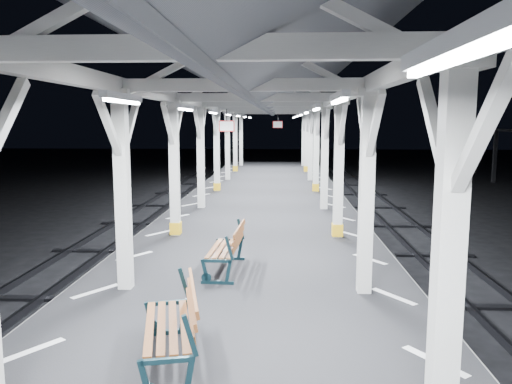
{
  "coord_description": "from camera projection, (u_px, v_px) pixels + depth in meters",
  "views": [
    {
      "loc": [
        0.63,
        -10.04,
        3.8
      ],
      "look_at": [
        0.04,
        1.29,
        2.2
      ],
      "focal_mm": 35.0,
      "sensor_mm": 36.0,
      "label": 1
    }
  ],
  "objects": [
    {
      "name": "bench_near",
      "position": [
        176.0,
        323.0,
        5.78
      ],
      "size": [
        0.99,
        1.79,
        0.92
      ],
      "rotation": [
        0.0,
        0.0,
        0.23
      ],
      "color": "#0F252C",
      "rests_on": "platform"
    },
    {
      "name": "track_left",
      "position": [
        20.0,
        296.0,
        10.74
      ],
      "size": [
        2.2,
        60.0,
        0.16
      ],
      "color": "#2D2D33",
      "rests_on": "ground"
    },
    {
      "name": "hazard_stripes_right",
      "position": [
        370.0,
        259.0,
        10.23
      ],
      "size": [
        1.0,
        48.0,
        0.01
      ],
      "primitive_type": "cube",
      "color": "silver",
      "rests_on": "platform"
    },
    {
      "name": "platform",
      "position": [
        251.0,
        281.0,
        10.42
      ],
      "size": [
        6.0,
        50.0,
        1.0
      ],
      "primitive_type": "cube",
      "color": "black",
      "rests_on": "ground"
    },
    {
      "name": "ground",
      "position": [
        251.0,
        304.0,
        10.49
      ],
      "size": [
        120.0,
        120.0,
        0.0
      ],
      "primitive_type": "plane",
      "color": "black",
      "rests_on": "ground"
    },
    {
      "name": "track_right",
      "position": [
        494.0,
        305.0,
        10.22
      ],
      "size": [
        2.2,
        60.0,
        0.16
      ],
      "color": "#2D2D33",
      "rests_on": "ground"
    },
    {
      "name": "hazard_stripes_left",
      "position": [
        135.0,
        256.0,
        10.48
      ],
      "size": [
        1.0,
        48.0,
        0.01
      ],
      "primitive_type": "cube",
      "color": "silver",
      "rests_on": "platform"
    },
    {
      "name": "canopy",
      "position": [
        250.0,
        83.0,
        9.84
      ],
      "size": [
        5.4,
        49.0,
        4.65
      ],
      "color": "silver",
      "rests_on": "platform"
    },
    {
      "name": "bench_mid",
      "position": [
        229.0,
        247.0,
        9.36
      ],
      "size": [
        0.68,
        1.63,
        0.87
      ],
      "rotation": [
        0.0,
        0.0,
        -0.05
      ],
      "color": "#0F252C",
      "rests_on": "platform"
    }
  ]
}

